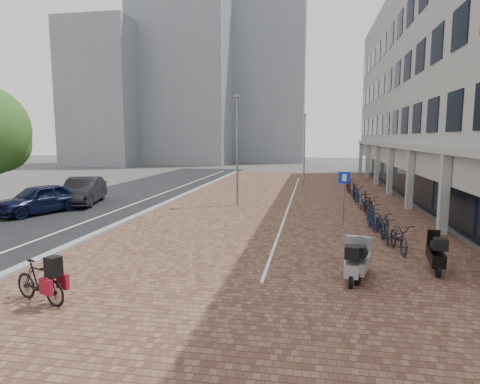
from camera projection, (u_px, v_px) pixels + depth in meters
name	position (u px, v px, depth m)	size (l,w,h in m)	color
ground	(210.00, 250.00, 14.46)	(140.00, 140.00, 0.00)	#474442
plaza_brick	(288.00, 201.00, 25.82)	(14.50, 42.00, 0.04)	brown
street_asphalt	(125.00, 196.00, 27.74)	(8.00, 50.00, 0.03)	black
curb	(180.00, 197.00, 27.05)	(0.35, 42.00, 0.14)	gray
lane_line	(153.00, 197.00, 27.39)	(0.12, 44.00, 0.00)	white
parking_line	(291.00, 200.00, 25.79)	(0.10, 30.00, 0.00)	white
office_building	(462.00, 69.00, 26.71)	(8.40, 40.00, 15.00)	#A7A7A1
bg_towers	(197.00, 72.00, 62.87)	(33.00, 23.00, 32.00)	gray
car_navy	(39.00, 199.00, 21.33)	(1.84, 4.57, 1.56)	black
car_dark	(83.00, 191.00, 24.35)	(1.71, 4.89, 1.61)	black
hero_bike	(40.00, 281.00, 9.79)	(1.81, 1.03, 1.23)	black
scooter_front	(362.00, 260.00, 11.46)	(0.51, 1.63, 1.12)	#ADADB2
scooter_mid	(436.00, 252.00, 12.11)	(0.53, 1.71, 1.17)	black
scooter_back	(352.00, 261.00, 11.28)	(0.54, 1.72, 1.18)	#B1B2B7
parking_sign	(344.00, 190.00, 18.16)	(0.51, 0.11, 2.46)	slate
lamp_near	(237.00, 152.00, 23.60)	(0.12, 0.12, 6.31)	slate
lamp_far	(304.00, 151.00, 33.15)	(0.12, 0.12, 5.80)	slate
bike_row	(363.00, 202.00, 22.14)	(1.17, 18.10, 1.05)	black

